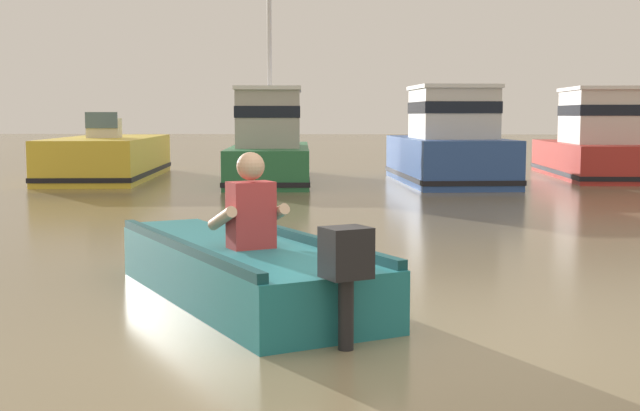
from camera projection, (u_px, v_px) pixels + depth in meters
The scene contains 6 objects.
ground_plane at pixel (378, 347), 5.44m from camera, with size 120.00×120.00×0.00m, color #7A6B4C.
rowboat_with_person at pixel (241, 268), 6.87m from camera, with size 2.52×3.43×1.19m.
moored_boat_yellow at pixel (109, 159), 19.86m from camera, with size 2.57×6.00×1.54m.
moored_boat_green at pixel (270, 147), 18.88m from camera, with size 2.11×5.87×4.61m.
moored_boat_blue at pixel (449, 147), 18.45m from camera, with size 2.56×5.02×2.09m.
moored_boat_red at pixel (600, 145), 20.06m from camera, with size 2.15×5.27×2.11m.
Camera 1 is at (-0.13, -5.33, 1.48)m, focal length 47.94 mm.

